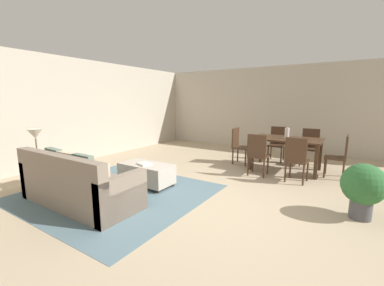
{
  "coord_description": "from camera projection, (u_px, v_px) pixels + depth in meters",
  "views": [
    {
      "loc": [
        1.62,
        -3.31,
        1.63
      ],
      "look_at": [
        -1.11,
        0.99,
        0.75
      ],
      "focal_mm": 23.11,
      "sensor_mm": 36.0,
      "label": 1
    }
  ],
  "objects": [
    {
      "name": "dining_chair_near_right",
      "position": [
        296.0,
        157.0,
        4.87
      ],
      "size": [
        0.43,
        0.43,
        0.92
      ],
      "color": "#422B1C",
      "rests_on": "ground_plane"
    },
    {
      "name": "wall_left",
      "position": [
        73.0,
        111.0,
        6.45
      ],
      "size": [
        0.12,
        11.0,
        2.7
      ],
      "primitive_type": "cube",
      "color": "#BCB2A0",
      "rests_on": "ground_plane"
    },
    {
      "name": "dining_chair_near_left",
      "position": [
        258.0,
        153.0,
        5.31
      ],
      "size": [
        0.41,
        0.41,
        0.92
      ],
      "color": "#422B1C",
      "rests_on": "ground_plane"
    },
    {
      "name": "wall_back",
      "position": [
        290.0,
        109.0,
        7.81
      ],
      "size": [
        9.0,
        0.12,
        2.7
      ],
      "primitive_type": "cube",
      "color": "#BCB2A0",
      "rests_on": "ground_plane"
    },
    {
      "name": "vase_centerpiece",
      "position": [
        287.0,
        133.0,
        5.71
      ],
      "size": [
        0.1,
        0.1,
        0.24
      ],
      "primitive_type": "cylinder",
      "color": "silver",
      "rests_on": "dining_table"
    },
    {
      "name": "ottoman_table",
      "position": [
        146.0,
        173.0,
        4.77
      ],
      "size": [
        1.04,
        0.53,
        0.42
      ],
      "color": "#B7AD9E",
      "rests_on": "ground_plane"
    },
    {
      "name": "table_lamp",
      "position": [
        35.0,
        135.0,
        4.53
      ],
      "size": [
        0.26,
        0.26,
        0.53
      ],
      "color": "brown",
      "rests_on": "side_table"
    },
    {
      "name": "dining_chair_head_west",
      "position": [
        239.0,
        144.0,
        6.37
      ],
      "size": [
        0.4,
        0.4,
        0.92
      ],
      "color": "#422B1C",
      "rests_on": "ground_plane"
    },
    {
      "name": "dining_table",
      "position": [
        286.0,
        142.0,
        5.76
      ],
      "size": [
        1.52,
        0.93,
        0.76
      ],
      "color": "#422B1C",
      "rests_on": "ground_plane"
    },
    {
      "name": "ground_plane",
      "position": [
        218.0,
        205.0,
        3.89
      ],
      "size": [
        10.8,
        10.8,
        0.0
      ],
      "primitive_type": "plane",
      "color": "tan"
    },
    {
      "name": "side_table",
      "position": [
        38.0,
        163.0,
        4.63
      ],
      "size": [
        0.4,
        0.4,
        0.59
      ],
      "color": "olive",
      "rests_on": "ground_plane"
    },
    {
      "name": "couch",
      "position": [
        78.0,
        185.0,
        3.89
      ],
      "size": [
        2.06,
        0.85,
        0.86
      ],
      "color": "gray",
      "rests_on": "ground_plane"
    },
    {
      "name": "dining_chair_far_left",
      "position": [
        277.0,
        142.0,
        6.7
      ],
      "size": [
        0.41,
        0.41,
        0.92
      ],
      "color": "#422B1C",
      "rests_on": "ground_plane"
    },
    {
      "name": "dining_chair_head_east",
      "position": [
        340.0,
        154.0,
        5.17
      ],
      "size": [
        0.4,
        0.4,
        0.92
      ],
      "color": "#422B1C",
      "rests_on": "ground_plane"
    },
    {
      "name": "potted_plant",
      "position": [
        363.0,
        187.0,
        3.38
      ],
      "size": [
        0.57,
        0.57,
        0.78
      ],
      "color": "#4C4C51",
      "rests_on": "ground_plane"
    },
    {
      "name": "book_on_ottoman",
      "position": [
        144.0,
        164.0,
        4.68
      ],
      "size": [
        0.31,
        0.27,
        0.03
      ],
      "primitive_type": "cube",
      "rotation": [
        0.0,
        0.0,
        -0.3
      ],
      "color": "silver",
      "rests_on": "ottoman_table"
    },
    {
      "name": "area_rug",
      "position": [
        118.0,
        193.0,
        4.4
      ],
      "size": [
        3.0,
        2.8,
        0.01
      ],
      "primitive_type": "cube",
      "color": "slate",
      "rests_on": "ground_plane"
    },
    {
      "name": "dining_chair_far_right",
      "position": [
        310.0,
        145.0,
        6.22
      ],
      "size": [
        0.4,
        0.4,
        0.92
      ],
      "color": "#422B1C",
      "rests_on": "ground_plane"
    }
  ]
}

